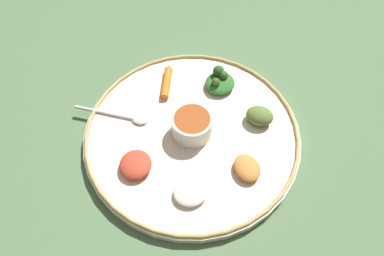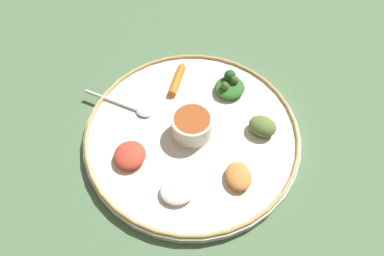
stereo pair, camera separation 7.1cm
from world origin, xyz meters
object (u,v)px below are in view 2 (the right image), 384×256
(greens_pile, at_px, (230,86))
(spoon, at_px, (128,107))
(carrot_near_spoon, at_px, (178,78))
(center_bowl, at_px, (192,125))

(greens_pile, bearing_deg, spoon, 153.31)
(greens_pile, distance_m, carrot_near_spoon, 0.12)
(spoon, relative_size, greens_pile, 2.18)
(spoon, height_order, greens_pile, greens_pile)
(spoon, distance_m, carrot_near_spoon, 0.13)
(greens_pile, bearing_deg, carrot_near_spoon, 127.19)
(carrot_near_spoon, bearing_deg, center_bowl, -116.28)
(center_bowl, distance_m, greens_pile, 0.14)
(center_bowl, distance_m, spoon, 0.15)
(carrot_near_spoon, bearing_deg, greens_pile, -52.81)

